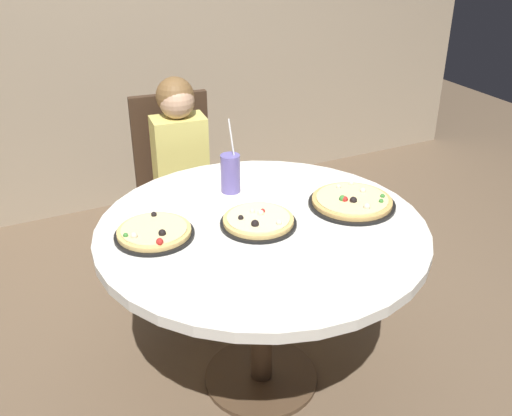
{
  "coord_description": "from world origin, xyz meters",
  "views": [
    {
      "loc": [
        -0.86,
        -1.7,
        1.82
      ],
      "look_at": [
        0.0,
        0.05,
        0.8
      ],
      "focal_mm": 41.42,
      "sensor_mm": 36.0,
      "label": 1
    }
  ],
  "objects_px": {
    "diner_child": "(186,199)",
    "pizza_veggie": "(352,202)",
    "pizza_pepperoni": "(258,221)",
    "chair_wooden": "(177,177)",
    "dining_table": "(262,248)",
    "pizza_cheese": "(154,232)",
    "soda_cup": "(230,173)"
  },
  "relations": [
    {
      "from": "pizza_veggie",
      "to": "soda_cup",
      "type": "relative_size",
      "value": 1.11
    },
    {
      "from": "diner_child",
      "to": "chair_wooden",
      "type": "bearing_deg",
      "value": 84.46
    },
    {
      "from": "pizza_cheese",
      "to": "soda_cup",
      "type": "height_order",
      "value": "soda_cup"
    },
    {
      "from": "diner_child",
      "to": "pizza_veggie",
      "type": "bearing_deg",
      "value": -64.77
    },
    {
      "from": "diner_child",
      "to": "pizza_veggie",
      "type": "height_order",
      "value": "diner_child"
    },
    {
      "from": "dining_table",
      "to": "soda_cup",
      "type": "xyz_separation_m",
      "value": [
        0.02,
        0.32,
        0.18
      ]
    },
    {
      "from": "pizza_veggie",
      "to": "pizza_cheese",
      "type": "xyz_separation_m",
      "value": [
        -0.77,
        0.11,
        -0.0
      ]
    },
    {
      "from": "diner_child",
      "to": "pizza_cheese",
      "type": "height_order",
      "value": "diner_child"
    },
    {
      "from": "pizza_veggie",
      "to": "pizza_cheese",
      "type": "distance_m",
      "value": 0.78
    },
    {
      "from": "chair_wooden",
      "to": "pizza_veggie",
      "type": "distance_m",
      "value": 1.12
    },
    {
      "from": "soda_cup",
      "to": "pizza_veggie",
      "type": "bearing_deg",
      "value": -41.17
    },
    {
      "from": "diner_child",
      "to": "pizza_veggie",
      "type": "distance_m",
      "value": 0.98
    },
    {
      "from": "diner_child",
      "to": "pizza_pepperoni",
      "type": "relative_size",
      "value": 3.79
    },
    {
      "from": "diner_child",
      "to": "pizza_cheese",
      "type": "relative_size",
      "value": 3.77
    },
    {
      "from": "dining_table",
      "to": "diner_child",
      "type": "relative_size",
      "value": 1.14
    },
    {
      "from": "diner_child",
      "to": "pizza_pepperoni",
      "type": "bearing_deg",
      "value": -90.14
    },
    {
      "from": "chair_wooden",
      "to": "pizza_veggie",
      "type": "height_order",
      "value": "chair_wooden"
    },
    {
      "from": "dining_table",
      "to": "chair_wooden",
      "type": "distance_m",
      "value": 1.03
    },
    {
      "from": "diner_child",
      "to": "pizza_pepperoni",
      "type": "height_order",
      "value": "diner_child"
    },
    {
      "from": "dining_table",
      "to": "diner_child",
      "type": "height_order",
      "value": "diner_child"
    },
    {
      "from": "chair_wooden",
      "to": "pizza_pepperoni",
      "type": "height_order",
      "value": "chair_wooden"
    },
    {
      "from": "chair_wooden",
      "to": "soda_cup",
      "type": "bearing_deg",
      "value": -89.55
    },
    {
      "from": "pizza_veggie",
      "to": "soda_cup",
      "type": "bearing_deg",
      "value": 138.83
    },
    {
      "from": "diner_child",
      "to": "pizza_veggie",
      "type": "relative_size",
      "value": 3.17
    },
    {
      "from": "dining_table",
      "to": "pizza_veggie",
      "type": "distance_m",
      "value": 0.41
    },
    {
      "from": "pizza_veggie",
      "to": "pizza_pepperoni",
      "type": "height_order",
      "value": "same"
    },
    {
      "from": "pizza_pepperoni",
      "to": "diner_child",
      "type": "bearing_deg",
      "value": 89.86
    },
    {
      "from": "diner_child",
      "to": "pizza_cheese",
      "type": "bearing_deg",
      "value": -116.81
    },
    {
      "from": "dining_table",
      "to": "soda_cup",
      "type": "height_order",
      "value": "soda_cup"
    },
    {
      "from": "chair_wooden",
      "to": "pizza_pepperoni",
      "type": "relative_size",
      "value": 3.33
    },
    {
      "from": "pizza_pepperoni",
      "to": "chair_wooden",
      "type": "bearing_deg",
      "value": 88.88
    },
    {
      "from": "chair_wooden",
      "to": "pizza_veggie",
      "type": "xyz_separation_m",
      "value": [
        0.38,
        -1.03,
        0.24
      ]
    }
  ]
}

